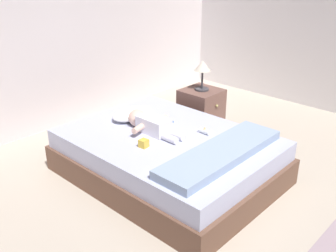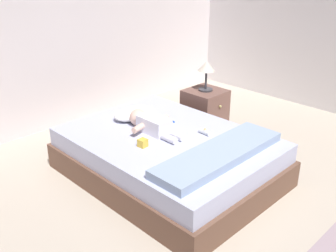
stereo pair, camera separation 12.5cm
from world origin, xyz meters
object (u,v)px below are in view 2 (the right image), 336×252
Objects in this scene: toy_block at (143,143)px; baby_bottle at (205,132)px; lamp at (206,69)px; pillow at (134,113)px; nightstand at (205,110)px; bed at (168,157)px; toothbrush at (170,120)px; baby at (151,123)px.

toy_block is 0.61m from baby_bottle.
toy_block is at bearing -161.59° from lamp.
toy_block is (-0.36, -0.55, -0.02)m from pillow.
bed is at bearing -156.79° from nightstand.
nightstand is at bearing 15.06° from toothbrush.
toy_block is (-0.57, -0.24, 0.03)m from toothbrush.
bed is 25.36× the size of toy_block.
pillow is 3.74× the size of baby_bottle.
nightstand is 1.42× the size of lamp.
toy_block is 0.64× the size of baby_bottle.
nightstand is (1.01, -0.09, -0.22)m from pillow.
pillow is 0.70× the size of baby.
toothbrush is at bearing 90.37° from baby_bottle.
toothbrush is (0.30, 0.04, -0.06)m from baby.
baby_bottle is (0.21, -0.77, -0.03)m from pillow.
nightstand is (1.07, 0.46, 0.04)m from bed.
baby_bottle reaches higher than bed.
pillow is at bearing 105.46° from baby_bottle.
pillow is (0.06, 0.55, 0.27)m from bed.
toothbrush is 0.46m from baby_bottle.
pillow reaches higher than toy_block.
bed is 0.39m from toy_block.
baby is 8.35× the size of toy_block.
lamp reaches higher than baby_bottle.
baby_bottle is at bearing -38.24° from bed.
baby is 1.82× the size of lamp.
bed is 0.42m from toothbrush.
bed is 5.54× the size of lamp.
pillow reaches higher than baby_bottle.
toy_block reaches higher than baby_bottle.
baby_bottle is at bearing -20.41° from toy_block.
nightstand is 1.06m from baby_bottle.
lamp is at bearing 18.41° from toy_block.
baby reaches higher than bed.
baby is at bearing -166.75° from nightstand.
bed is 14.79× the size of toothbrush.
lamp reaches higher than baby.
lamp is at bearing 15.06° from toothbrush.
pillow is 0.79m from baby_bottle.
baby reaches higher than nightstand.
pillow is at bearing 123.97° from toothbrush.
pillow reaches higher than toothbrush.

